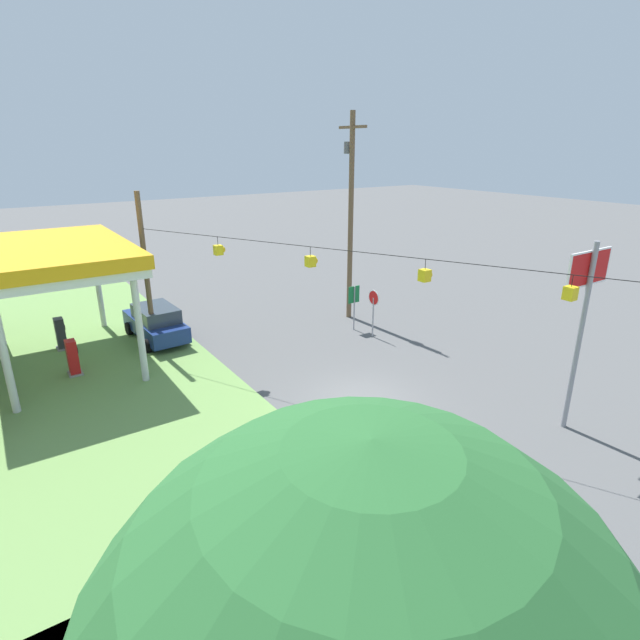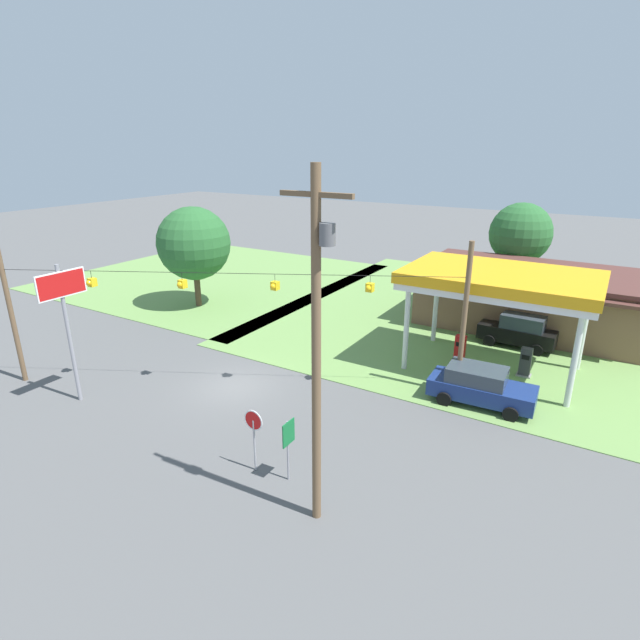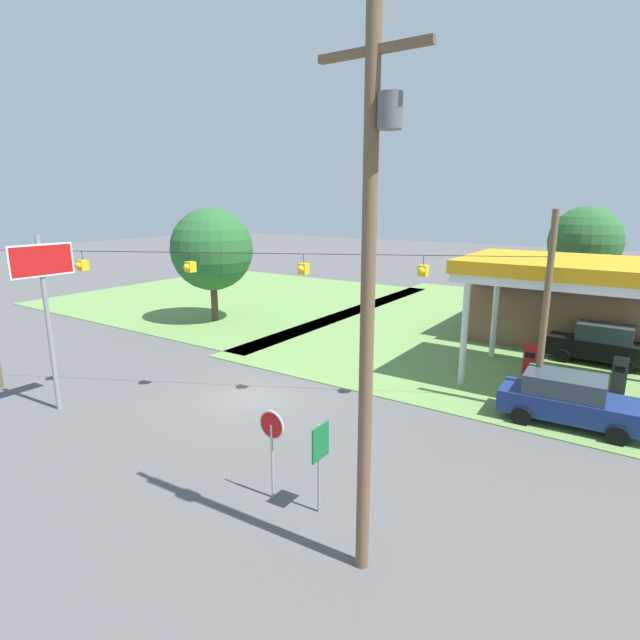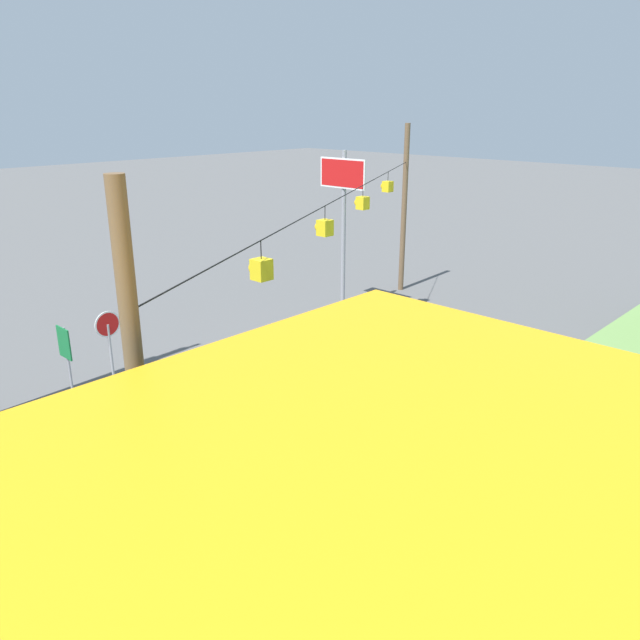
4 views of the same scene
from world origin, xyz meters
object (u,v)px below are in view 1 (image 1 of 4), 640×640
object	(u,v)px
utility_pole_main	(350,209)
fuel_pump_far	(61,335)
route_sign	(354,299)
stop_sign_roadside	(374,303)
gas_station_canopy	(50,256)
fuel_pump_near	(73,359)
car_at_pumps_front	(156,322)
stop_sign_overhead	(585,298)

from	to	relation	value
utility_pole_main	fuel_pump_far	bearing A→B (deg)	75.22
utility_pole_main	route_sign	bearing A→B (deg)	150.11
stop_sign_roadside	utility_pole_main	bearing A→B (deg)	164.45
gas_station_canopy	fuel_pump_far	bearing A→B (deg)	-0.05
fuel_pump_near	route_sign	distance (m)	13.61
gas_station_canopy	car_at_pumps_front	world-z (taller)	gas_station_canopy
fuel_pump_near	car_at_pumps_front	xyz separation A→B (m)	(2.15, -4.19, 0.18)
car_at_pumps_front	stop_sign_overhead	world-z (taller)	stop_sign_overhead
fuel_pump_near	fuel_pump_far	size ratio (longest dim) A/B	1.00
stop_sign_overhead	utility_pole_main	size ratio (longest dim) A/B	0.59
route_sign	utility_pole_main	world-z (taller)	utility_pole_main
fuel_pump_far	stop_sign_overhead	distance (m)	22.51
gas_station_canopy	route_sign	xyz separation A→B (m)	(-3.96, -13.39, -3.18)
stop_sign_roadside	utility_pole_main	world-z (taller)	utility_pole_main
stop_sign_roadside	stop_sign_overhead	xyz separation A→B (m)	(-10.45, -0.01, 2.91)
gas_station_canopy	fuel_pump_near	distance (m)	4.48
gas_station_canopy	fuel_pump_near	bearing A→B (deg)	-179.95
route_sign	gas_station_canopy	bearing A→B (deg)	73.51
car_at_pumps_front	utility_pole_main	distance (m)	11.79
route_sign	utility_pole_main	xyz separation A→B (m)	(1.86, -1.07, 4.43)
fuel_pump_near	fuel_pump_far	distance (m)	3.43
stop_sign_roadside	route_sign	world-z (taller)	stop_sign_roadside
gas_station_canopy	stop_sign_overhead	world-z (taller)	stop_sign_overhead
fuel_pump_near	route_sign	bearing A→B (deg)	-99.54
stop_sign_overhead	route_sign	size ratio (longest dim) A/B	2.74
stop_sign_overhead	fuel_pump_near	bearing A→B (deg)	43.87
fuel_pump_far	car_at_pumps_front	size ratio (longest dim) A/B	0.33
stop_sign_roadside	gas_station_canopy	bearing A→B (deg)	-111.61
gas_station_canopy	stop_sign_roadside	bearing A→B (deg)	-111.61
gas_station_canopy	fuel_pump_near	world-z (taller)	gas_station_canopy
fuel_pump_far	stop_sign_overhead	world-z (taller)	stop_sign_overhead
fuel_pump_far	route_sign	world-z (taller)	route_sign
car_at_pumps_front	fuel_pump_far	bearing A→B (deg)	70.41
gas_station_canopy	stop_sign_roadside	size ratio (longest dim) A/B	3.77
stop_sign_roadside	stop_sign_overhead	size ratio (longest dim) A/B	0.38
fuel_pump_near	stop_sign_roadside	world-z (taller)	stop_sign_roadside
fuel_pump_near	fuel_pump_far	world-z (taller)	same
car_at_pumps_front	stop_sign_roadside	size ratio (longest dim) A/B	1.92
gas_station_canopy	utility_pole_main	size ratio (longest dim) A/B	0.85
fuel_pump_near	route_sign	size ratio (longest dim) A/B	0.66
fuel_pump_near	stop_sign_overhead	bearing A→B (deg)	-136.13
stop_sign_roadside	utility_pole_main	xyz separation A→B (m)	(3.26, -0.91, 4.33)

